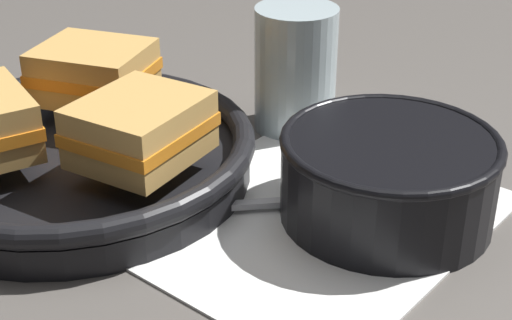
# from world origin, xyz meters

# --- Properties ---
(ground_plane) EXTENTS (4.00, 4.00, 0.00)m
(ground_plane) POSITION_xyz_m (0.00, 0.00, 0.00)
(ground_plane) COLOR #56514C
(napkin) EXTENTS (0.30, 0.26, 0.00)m
(napkin) POSITION_xyz_m (0.00, -0.04, 0.00)
(napkin) COLOR white
(napkin) RESTS_ON ground_plane
(soup_bowl) EXTENTS (0.16, 0.16, 0.07)m
(soup_bowl) POSITION_xyz_m (0.04, -0.08, 0.04)
(soup_bowl) COLOR black
(soup_bowl) RESTS_ON ground_plane
(spoon) EXTENTS (0.15, 0.11, 0.01)m
(spoon) POSITION_xyz_m (0.05, -0.06, 0.01)
(spoon) COLOR silver
(spoon) RESTS_ON napkin
(skillet) EXTENTS (0.29, 0.29, 0.04)m
(skillet) POSITION_xyz_m (-0.10, 0.13, 0.02)
(skillet) COLOR black
(skillet) RESTS_ON ground_plane
(sandwich_near_left) EXTENTS (0.12, 0.12, 0.05)m
(sandwich_near_left) POSITION_xyz_m (-0.05, 0.18, 0.07)
(sandwich_near_left) COLOR tan
(sandwich_near_left) RESTS_ON skillet
(sandwich_far_left) EXTENTS (0.11, 0.11, 0.05)m
(sandwich_far_left) POSITION_xyz_m (-0.08, 0.06, 0.07)
(sandwich_far_left) COLOR tan
(sandwich_far_left) RESTS_ON skillet
(drinking_glass) EXTENTS (0.07, 0.07, 0.11)m
(drinking_glass) POSITION_xyz_m (0.10, 0.08, 0.06)
(drinking_glass) COLOR silver
(drinking_glass) RESTS_ON ground_plane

